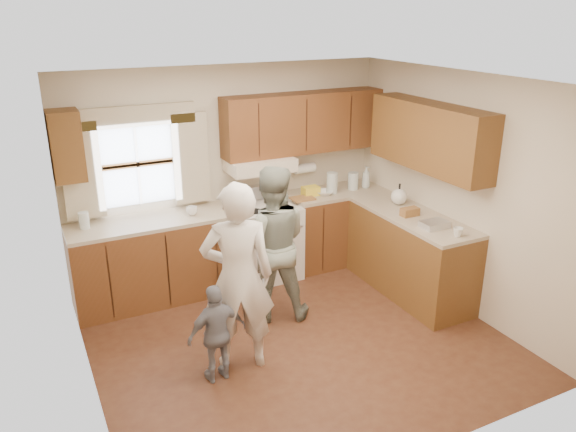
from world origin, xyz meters
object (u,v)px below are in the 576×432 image
woman_right (271,244)px  child (217,333)px  woman_left (238,278)px  stove (264,240)px

woman_right → child: 1.24m
woman_left → child: (-0.25, -0.13, -0.42)m
stove → child: 2.06m
stove → child: bearing=-125.6°
woman_right → child: size_ratio=1.81×
woman_right → stove: bearing=-88.1°
woman_left → woman_right: bearing=-117.3°
stove → child: (-1.20, -1.67, -0.01)m
woman_left → woman_right: size_ratio=1.06×
woman_left → woman_right: (0.63, 0.66, -0.05)m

